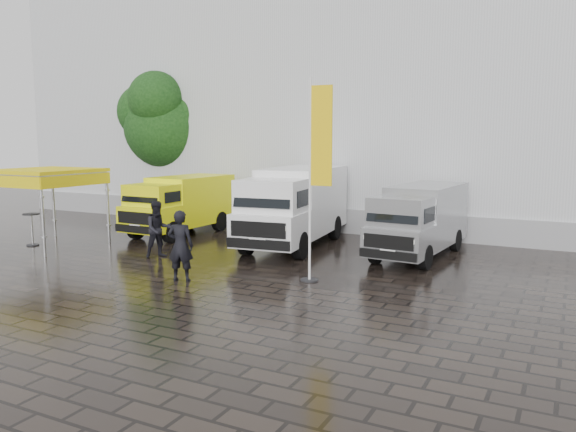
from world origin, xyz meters
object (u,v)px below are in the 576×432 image
Objects in this scene: flagpole at (316,168)px; person_front at (180,246)px; van_silver at (419,222)px; canopy_tent at (45,174)px; person_tent at (158,229)px; van_yellow at (180,206)px; cocktail_table at (32,230)px; van_white at (295,208)px.

person_front is (-3.32, -1.61, -2.11)m from flagpole.
van_silver is 13.23m from canopy_tent.
flagpole reaches higher than person_tent.
person_tent is (4.86, 0.28, -1.68)m from canopy_tent.
van_yellow is 2.73× the size of person_tent.
flagpole reaches higher than canopy_tent.
cocktail_table is (-0.60, -0.22, -2.02)m from canopy_tent.
flagpole is 4.65× the size of cocktail_table.
van_yellow is at bearing 56.76° from canopy_tent.
van_silver reaches higher than cocktail_table.
person_tent is at bearing 5.31° from cocktail_table.
person_front is (4.71, -6.03, -0.19)m from van_yellow.
cocktail_table is 0.60× the size of person_front.
van_white reaches higher than person_tent.
van_yellow is 0.78× the size of van_white.
person_front is at bearing -14.12° from canopy_tent.
van_yellow is 9.37m from flagpole.
van_white is 9.61m from cocktail_table.
van_white reaches higher than van_yellow.
van_yellow is at bearing 52.81° from cocktail_table.
van_silver is 2.89× the size of person_tent.
van_white reaches higher than van_silver.
person_tent is at bearing -58.84° from person_front.
van_yellow is 4.30× the size of cocktail_table.
van_silver is (4.47, 0.22, -0.24)m from van_white.
flagpole reaches higher than cocktail_table.
person_tent is at bearing -59.93° from van_yellow.
van_silver reaches higher than person_front.
person_front is at bearing -50.76° from van_yellow.
van_silver is 8.57m from person_tent.
canopy_tent is 2.12m from cocktail_table.
flagpole reaches higher than van_white.
person_tent is at bearing -135.73° from van_white.
van_white is 4.91m from person_tent.
flagpole is at bearing -1.39° from canopy_tent.
canopy_tent is 1.58× the size of person_front.
van_yellow is 0.94× the size of van_silver.
van_yellow reaches higher than person_front.
flagpole is at bearing -0.19° from cocktail_table.
flagpole reaches higher than van_silver.
van_white is 1.18× the size of flagpole.
person_front reaches higher than person_tent.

